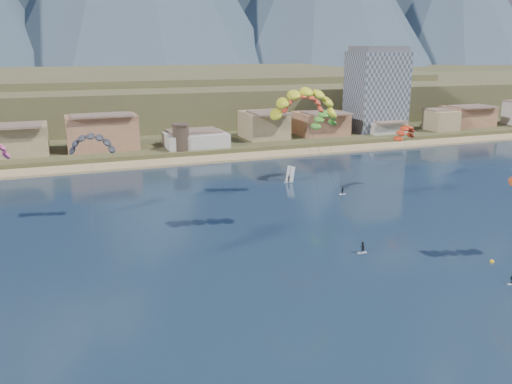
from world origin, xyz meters
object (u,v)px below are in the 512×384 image
(apartment_tower, at_px, (376,89))
(buoy, at_px, (492,262))
(kitesurfer_green, at_px, (325,117))
(kitesurfer_yellow, at_px, (305,99))
(watchtower, at_px, (181,137))
(windsurfer, at_px, (289,177))

(apartment_tower, height_order, buoy, apartment_tower)
(apartment_tower, distance_m, kitesurfer_green, 77.40)
(kitesurfer_yellow, relative_size, kitesurfer_green, 1.39)
(kitesurfer_green, bearing_deg, buoy, -89.20)
(apartment_tower, bearing_deg, buoy, -113.74)
(kitesurfer_yellow, bearing_deg, kitesurfer_green, 57.23)
(buoy, bearing_deg, apartment_tower, 66.26)
(watchtower, xyz_separation_m, windsurfer, (19.07, -42.07, -5.05))
(apartment_tower, relative_size, kitesurfer_yellow, 1.08)
(buoy, bearing_deg, watchtower, 105.75)
(windsurfer, distance_m, buoy, 61.02)
(kitesurfer_yellow, xyz_separation_m, kitesurfer_green, (22.10, 34.33, -8.47))
(kitesurfer_yellow, height_order, kitesurfer_green, kitesurfer_yellow)
(kitesurfer_yellow, distance_m, buoy, 41.93)
(watchtower, xyz_separation_m, kitesurfer_yellow, (5.93, -77.67, 18.79))
(watchtower, distance_m, kitesurfer_green, 52.64)
(kitesurfer_green, xyz_separation_m, buoy, (0.82, -58.95, -16.57))
(kitesurfer_green, xyz_separation_m, windsurfer, (-8.95, 1.27, -15.37))
(watchtower, distance_m, windsurfer, 46.47)
(watchtower, bearing_deg, apartment_tower, 9.93)
(kitesurfer_yellow, relative_size, windsurfer, 7.09)
(kitesurfer_yellow, xyz_separation_m, windsurfer, (13.14, 35.60, -23.84))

